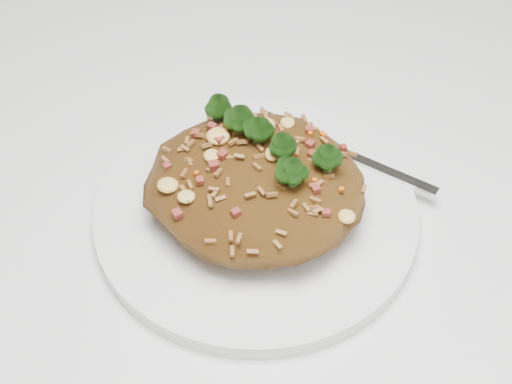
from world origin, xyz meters
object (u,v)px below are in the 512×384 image
dining_table (190,245)px  plate (256,211)px  fork (351,156)px  fried_rice (257,176)px

dining_table → plate: (0.07, -0.03, 0.10)m
plate → fork: 0.09m
plate → dining_table: bearing=156.1°
dining_table → fried_rice: bearing=-23.3°
fried_rice → fork: fried_rice is taller
fried_rice → dining_table: bearing=156.7°
dining_table → fork: (0.13, 0.04, 0.11)m
fried_rice → fork: 0.09m
fried_rice → plate: bearing=-106.4°
dining_table → fried_rice: (0.07, -0.03, 0.14)m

